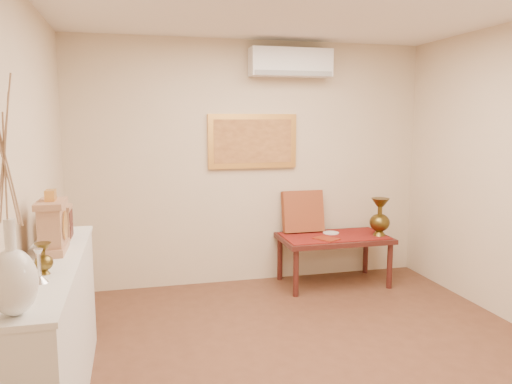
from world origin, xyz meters
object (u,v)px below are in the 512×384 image
object	(u,v)px
display_ledge	(54,336)
low_table	(334,242)
mantel_clock	(53,226)
wooden_chest	(60,222)
brass_urn_tall	(380,213)
white_vase	(7,193)

from	to	relation	value
display_ledge	low_table	world-z (taller)	display_ledge
mantel_clock	low_table	size ratio (longest dim) A/B	0.34
wooden_chest	low_table	bearing A→B (deg)	25.74
display_ledge	wooden_chest	distance (m)	0.85
mantel_clock	low_table	bearing A→B (deg)	31.87
brass_urn_tall	wooden_chest	distance (m)	3.40
white_vase	low_table	world-z (taller)	white_vase
wooden_chest	low_table	world-z (taller)	wooden_chest
white_vase	low_table	bearing A→B (deg)	45.82
brass_urn_tall	wooden_chest	bearing A→B (deg)	-159.60
low_table	white_vase	bearing A→B (deg)	-134.18
brass_urn_tall	low_table	size ratio (longest dim) A/B	0.42
white_vase	display_ledge	xyz separation A→B (m)	(0.01, 0.88, -1.03)
white_vase	wooden_chest	world-z (taller)	white_vase
brass_urn_tall	mantel_clock	size ratio (longest dim) A/B	1.23
display_ledge	mantel_clock	size ratio (longest dim) A/B	4.93
mantel_clock	white_vase	bearing A→B (deg)	-90.45
wooden_chest	brass_urn_tall	bearing A→B (deg)	20.40
white_vase	low_table	size ratio (longest dim) A/B	0.91
display_ledge	low_table	distance (m)	3.27
brass_urn_tall	display_ledge	bearing A→B (deg)	-150.84
brass_urn_tall	display_ledge	xyz separation A→B (m)	(-3.17, -1.77, -0.32)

